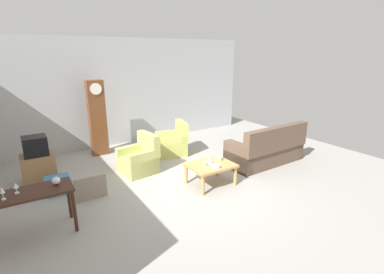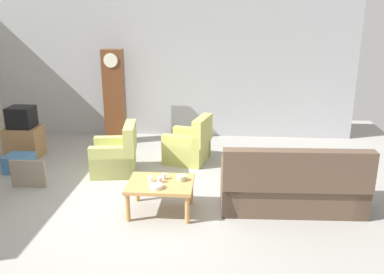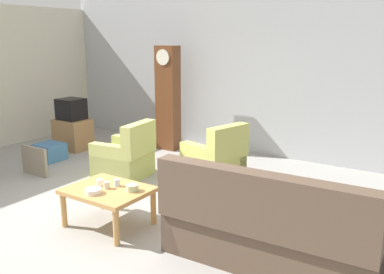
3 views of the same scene
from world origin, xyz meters
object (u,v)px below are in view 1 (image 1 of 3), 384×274
(storage_box_blue, at_px, (58,185))
(grandfather_clock, at_px, (97,118))
(coffee_table_wood, at_px, (211,167))
(bowl_shallow_green, at_px, (219,158))
(couch_floral, at_px, (267,150))
(armchair_olive_far, at_px, (173,144))
(wine_glass_mid, at_px, (2,192))
(wine_glass_short, at_px, (16,187))
(tv_stand_cabinet, at_px, (39,168))
(cup_blue_rimmed, at_px, (209,160))
(armchair_olive_near, at_px, (139,160))
(framed_picture_leaning, at_px, (91,188))
(cup_cream_tall, at_px, (211,162))
(console_table_dark, at_px, (27,199))
(tv_crt, at_px, (35,146))
(glass_dome_cloche, at_px, (56,181))
(cup_white_porcelain, at_px, (205,163))
(bowl_white_stacked, at_px, (216,166))

(storage_box_blue, bearing_deg, grandfather_clock, 53.65)
(coffee_table_wood, xyz_separation_m, grandfather_clock, (-1.50, 3.25, 0.64))
(bowl_shallow_green, bearing_deg, couch_floral, 4.67)
(armchair_olive_far, distance_m, wine_glass_mid, 4.58)
(wine_glass_short, bearing_deg, couch_floral, 2.11)
(tv_stand_cabinet, xyz_separation_m, cup_blue_rimmed, (3.17, -2.06, 0.21))
(wine_glass_short, bearing_deg, armchair_olive_near, 29.63)
(coffee_table_wood, distance_m, wine_glass_short, 3.58)
(coffee_table_wood, relative_size, tv_stand_cabinet, 1.41)
(tv_stand_cabinet, bearing_deg, framed_picture_leaning, -62.66)
(cup_cream_tall, bearing_deg, coffee_table_wood, 40.64)
(armchair_olive_near, relative_size, coffee_table_wood, 0.96)
(couch_floral, distance_m, grandfather_clock, 4.63)
(grandfather_clock, bearing_deg, wine_glass_mid, -123.51)
(console_table_dark, xyz_separation_m, tv_crt, (0.30, 2.19, 0.18))
(console_table_dark, distance_m, framed_picture_leaning, 1.34)
(glass_dome_cloche, xyz_separation_m, cup_cream_tall, (2.99, -0.06, -0.30))
(storage_box_blue, distance_m, wine_glass_mid, 1.85)
(armchair_olive_far, distance_m, cup_white_porcelain, 2.18)
(cup_white_porcelain, distance_m, bowl_shallow_green, 0.45)
(grandfather_clock, height_order, tv_stand_cabinet, grandfather_clock)
(cup_white_porcelain, bearing_deg, coffee_table_wood, -6.53)
(coffee_table_wood, relative_size, bowl_white_stacked, 5.03)
(console_table_dark, bearing_deg, grandfather_clock, 59.26)
(tv_stand_cabinet, distance_m, cup_white_porcelain, 3.69)
(cup_blue_rimmed, height_order, wine_glass_mid, wine_glass_mid)
(tv_stand_cabinet, relative_size, wine_glass_mid, 3.39)
(glass_dome_cloche, distance_m, cup_white_porcelain, 2.87)
(cup_white_porcelain, bearing_deg, armchair_olive_far, 79.66)
(cup_cream_tall, xyz_separation_m, bowl_shallow_green, (0.31, 0.11, -0.00))
(console_table_dark, height_order, cup_white_porcelain, console_table_dark)
(coffee_table_wood, xyz_separation_m, bowl_shallow_green, (0.30, 0.10, 0.11))
(couch_floral, height_order, framed_picture_leaning, couch_floral)
(armchair_olive_near, distance_m, cup_cream_tall, 1.80)
(armchair_olive_far, xyz_separation_m, wine_glass_mid, (-3.95, -2.24, 0.58))
(tv_stand_cabinet, height_order, cup_white_porcelain, tv_stand_cabinet)
(console_table_dark, relative_size, wine_glass_mid, 6.48)
(grandfather_clock, height_order, cup_cream_tall, grandfather_clock)
(cup_white_porcelain, bearing_deg, storage_box_blue, 153.22)
(armchair_olive_near, relative_size, storage_box_blue, 1.92)
(cup_cream_tall, bearing_deg, glass_dome_cloche, 178.88)
(console_table_dark, bearing_deg, bowl_shallow_green, 1.56)
(console_table_dark, bearing_deg, tv_stand_cabinet, 82.08)
(cup_white_porcelain, relative_size, wine_glass_mid, 0.40)
(tv_crt, distance_m, storage_box_blue, 1.07)
(armchair_olive_far, distance_m, tv_stand_cabinet, 3.37)
(cup_blue_rimmed, distance_m, cup_cream_tall, 0.14)
(grandfather_clock, distance_m, cup_blue_rimmed, 3.53)
(console_table_dark, xyz_separation_m, wine_glass_short, (-0.11, 0.03, 0.22))
(wine_glass_short, bearing_deg, coffee_table_wood, -0.49)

